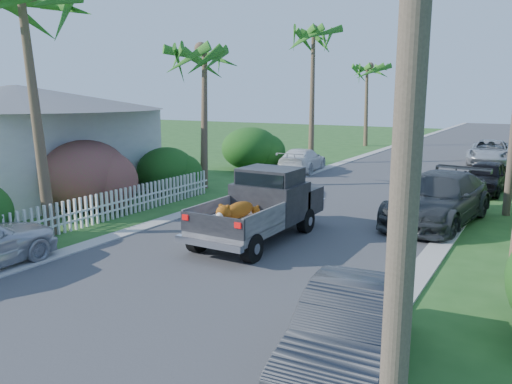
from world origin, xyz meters
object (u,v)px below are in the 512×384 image
Objects in this scene: parked_car_lf at (302,160)px; palm_l_b at (203,49)px; house_left at (19,144)px; parked_car_rn at (350,331)px; pickup_truck at (265,204)px; palm_l_c at (314,31)px; palm_l_d at (368,66)px; utility_pole_a at (413,45)px; parked_car_rm at (438,199)px; parked_car_rf at (486,177)px; parked_car_rd at (490,152)px.

palm_l_b is (-1.80, -6.58, 5.51)m from parked_car_lf.
house_left is at bearing -141.12° from palm_l_b.
pickup_truck is at bearing 122.47° from parked_car_rn.
palm_l_c is 1.02× the size of house_left.
palm_l_c is at bearing -87.61° from palm_l_d.
palm_l_d is at bearing 76.46° from house_left.
palm_l_b is at bearing 131.53° from utility_pole_a.
palm_l_b reaches higher than parked_car_rm.
palm_l_d reaches higher than parked_car_rf.
parked_car_rd is 0.68× the size of palm_l_d.
palm_l_b is 0.82× the size of utility_pole_a.
parked_car_rd is (4.07, 20.95, -0.28)m from pickup_truck.
palm_l_c is at bearing 115.80° from utility_pole_a.
parked_car_lf is at bearing -84.44° from palm_l_d.
utility_pole_a is at bearing -73.64° from parked_car_rm.
parked_car_rm is at bearing 86.74° from parked_car_rn.
parked_car_rm is 11.81m from parked_car_lf.
parked_car_rf is 20.89m from palm_l_d.
palm_l_d is (-10.82, 33.55, 5.78)m from parked_car_rn.
parked_car_rd reaches higher than parked_car_rn.
parked_car_rm is 13.29m from utility_pole_a.
parked_car_lf is 0.57× the size of palm_l_d.
parked_car_rn is 0.53× the size of palm_l_d.
parked_car_rd is (-0.68, 26.77, 0.06)m from parked_car_rn.
palm_l_b is (-6.37, 5.73, 5.14)m from pickup_truck.
parked_car_rm is 1.08× the size of parked_car_rd.
parked_car_lf is 0.49× the size of utility_pole_a.
utility_pole_a is at bearing -53.91° from pickup_truck.
palm_l_b is 22.00m from palm_l_d.
parked_car_lf is at bearing 110.45° from parked_car_rn.
parked_car_rm reaches higher than parked_car_rf.
palm_l_c reaches higher than parked_car_rd.
parked_car_rf reaches higher than parked_car_lf.
parked_car_rf is at bearing 163.64° from parked_car_lf.
parked_car_rf is (0.75, 6.57, -0.14)m from parked_car_rm.
palm_l_d is 0.86× the size of house_left.
palm_l_b reaches higher than parked_car_rf.
parked_car_lf is at bearing -73.69° from palm_l_c.
parked_car_lf is 8.77m from palm_l_b.
palm_l_c reaches higher than parked_car_lf.
parked_car_rm is 1.42× the size of parked_car_rf.
utility_pole_a is (10.60, -20.58, 3.96)m from parked_car_lf.
parked_car_rd is 0.58× the size of utility_pole_a.
utility_pole_a reaches higher than parked_car_lf.
parked_car_rn is 1.02× the size of parked_car_rf.
parked_car_rm is 16.62m from parked_car_rd.
utility_pole_a is at bearing -64.20° from palm_l_c.
parked_car_rd is 0.57× the size of palm_l_c.
utility_pole_a reaches higher than parked_car_rf.
parked_car_lf is (-4.57, 12.31, -0.37)m from pickup_truck.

